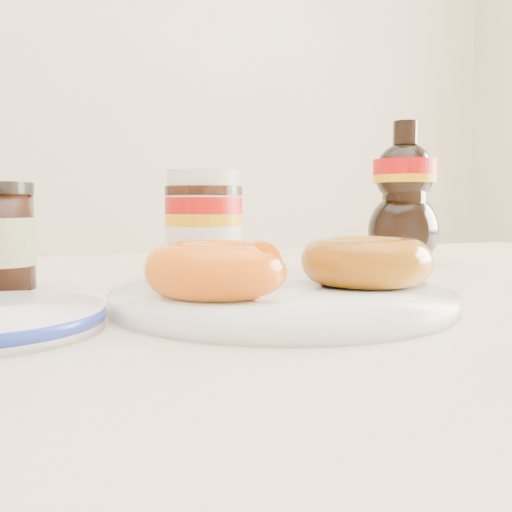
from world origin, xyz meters
name	(u,v)px	position (x,y,z in m)	size (l,w,h in m)	color
dining_table	(313,373)	(0.00, 0.10, 0.67)	(1.40, 0.90, 0.75)	beige
plate	(281,297)	(-0.07, 0.02, 0.76)	(0.26, 0.26, 0.01)	white
donut_bitten	(219,269)	(-0.12, 0.02, 0.78)	(0.11, 0.11, 0.04)	orange
donut_whole	(366,261)	(0.01, 0.02, 0.78)	(0.11, 0.11, 0.04)	#935409
nutella_jar	(204,221)	(-0.08, 0.20, 0.81)	(0.08, 0.08, 0.11)	white
syrup_bottle	(404,194)	(0.21, 0.23, 0.84)	(0.10, 0.08, 0.19)	black
dark_jar	(0,237)	(-0.27, 0.20, 0.80)	(0.06, 0.06, 0.10)	black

